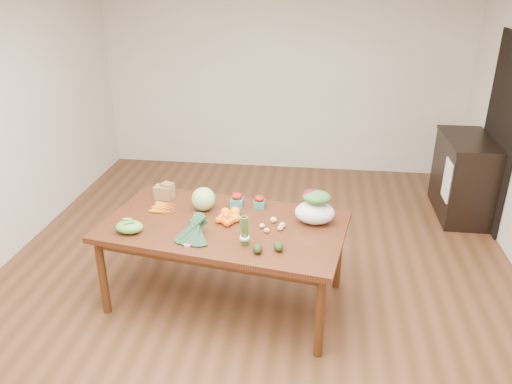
# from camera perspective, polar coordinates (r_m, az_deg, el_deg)

# --- Properties ---
(floor) EXTENTS (6.00, 6.00, 0.00)m
(floor) POSITION_cam_1_polar(r_m,az_deg,el_deg) (4.76, -0.18, -10.13)
(floor) COLOR brown
(floor) RESTS_ON ground
(room_walls) EXTENTS (5.02, 6.02, 2.70)m
(room_walls) POSITION_cam_1_polar(r_m,az_deg,el_deg) (4.15, -0.20, 5.45)
(room_walls) COLOR white
(room_walls) RESTS_ON floor
(dining_table) EXTENTS (2.13, 1.40, 0.75)m
(dining_table) POSITION_cam_1_polar(r_m,az_deg,el_deg) (4.34, -3.55, -8.01)
(dining_table) COLOR #4A2311
(dining_table) RESTS_ON floor
(doorway_dark) EXTENTS (0.02, 1.00, 2.10)m
(doorway_dark) POSITION_cam_1_polar(r_m,az_deg,el_deg) (6.06, 26.09, 6.06)
(doorway_dark) COLOR black
(doorway_dark) RESTS_ON floor
(cabinet) EXTENTS (0.52, 1.02, 0.94)m
(cabinet) POSITION_cam_1_polar(r_m,az_deg,el_deg) (6.28, 22.57, 1.61)
(cabinet) COLOR black
(cabinet) RESTS_ON floor
(dish_towel) EXTENTS (0.02, 0.28, 0.45)m
(dish_towel) POSITION_cam_1_polar(r_m,az_deg,el_deg) (5.89, 20.99, 1.26)
(dish_towel) COLOR white
(dish_towel) RESTS_ON cabinet
(paper_bag) EXTENTS (0.23, 0.20, 0.15)m
(paper_bag) POSITION_cam_1_polar(r_m,az_deg,el_deg) (4.64, -10.53, 0.12)
(paper_bag) COLOR #8B603E
(paper_bag) RESTS_ON dining_table
(cabbage) EXTENTS (0.21, 0.21, 0.21)m
(cabbage) POSITION_cam_1_polar(r_m,az_deg,el_deg) (4.36, -6.03, -0.80)
(cabbage) COLOR #A7C471
(cabbage) RESTS_ON dining_table
(strawberry_basket_a) EXTENTS (0.12, 0.12, 0.10)m
(strawberry_basket_a) POSITION_cam_1_polar(r_m,az_deg,el_deg) (4.43, -2.19, -0.99)
(strawberry_basket_a) COLOR red
(strawberry_basket_a) RESTS_ON dining_table
(strawberry_basket_b) EXTENTS (0.11, 0.11, 0.09)m
(strawberry_basket_b) POSITION_cam_1_polar(r_m,az_deg,el_deg) (4.41, 0.41, -1.21)
(strawberry_basket_b) COLOR #B01B0B
(strawberry_basket_b) RESTS_ON dining_table
(orange_a) EXTENTS (0.09, 0.09, 0.09)m
(orange_a) POSITION_cam_1_polar(r_m,az_deg,el_deg) (4.24, -3.53, -2.38)
(orange_a) COLOR orange
(orange_a) RESTS_ON dining_table
(orange_b) EXTENTS (0.09, 0.09, 0.09)m
(orange_b) POSITION_cam_1_polar(r_m,az_deg,el_deg) (4.24, -2.42, -2.28)
(orange_b) COLOR #FFA20F
(orange_b) RESTS_ON dining_table
(orange_c) EXTENTS (0.07, 0.07, 0.07)m
(orange_c) POSITION_cam_1_polar(r_m,az_deg,el_deg) (4.16, -2.29, -2.98)
(orange_c) COLOR #FF9A0F
(orange_c) RESTS_ON dining_table
(mandarin_cluster) EXTENTS (0.21, 0.21, 0.10)m
(mandarin_cluster) POSITION_cam_1_polar(r_m,az_deg,el_deg) (4.14, -3.37, -2.94)
(mandarin_cluster) COLOR orange
(mandarin_cluster) RESTS_ON dining_table
(carrots) EXTENTS (0.25, 0.25, 0.03)m
(carrots) POSITION_cam_1_polar(r_m,az_deg,el_deg) (4.45, -10.48, -1.79)
(carrots) COLOR orange
(carrots) RESTS_ON dining_table
(snap_pea_bag) EXTENTS (0.22, 0.17, 0.10)m
(snap_pea_bag) POSITION_cam_1_polar(r_m,az_deg,el_deg) (4.12, -14.28, -3.88)
(snap_pea_bag) COLOR #6DB93E
(snap_pea_bag) RESTS_ON dining_table
(kale_bunch) EXTENTS (0.38, 0.45, 0.16)m
(kale_bunch) POSITION_cam_1_polar(r_m,az_deg,el_deg) (3.89, -7.32, -4.51)
(kale_bunch) COLOR #163220
(kale_bunch) RESTS_ON dining_table
(asparagus_bundle) EXTENTS (0.10, 0.13, 0.26)m
(asparagus_bundle) POSITION_cam_1_polar(r_m,az_deg,el_deg) (3.78, -1.31, -4.42)
(asparagus_bundle) COLOR #5E873E
(asparagus_bundle) RESTS_ON dining_table
(potato_a) EXTENTS (0.05, 0.04, 0.04)m
(potato_a) POSITION_cam_1_polar(r_m,az_deg,el_deg) (4.07, 0.69, -3.88)
(potato_a) COLOR tan
(potato_a) RESTS_ON dining_table
(potato_b) EXTENTS (0.05, 0.04, 0.04)m
(potato_b) POSITION_cam_1_polar(r_m,az_deg,el_deg) (4.00, 1.24, -4.41)
(potato_b) COLOR tan
(potato_b) RESTS_ON dining_table
(potato_c) EXTENTS (0.05, 0.05, 0.05)m
(potato_c) POSITION_cam_1_polar(r_m,az_deg,el_deg) (4.08, 3.01, -3.80)
(potato_c) COLOR tan
(potato_c) RESTS_ON dining_table
(potato_d) EXTENTS (0.06, 0.05, 0.05)m
(potato_d) POSITION_cam_1_polar(r_m,az_deg,el_deg) (4.15, 2.01, -3.20)
(potato_d) COLOR #DEB880
(potato_d) RESTS_ON dining_table
(potato_e) EXTENTS (0.05, 0.04, 0.04)m
(potato_e) POSITION_cam_1_polar(r_m,az_deg,el_deg) (4.03, 2.77, -4.16)
(potato_e) COLOR tan
(potato_e) RESTS_ON dining_table
(avocado_a) EXTENTS (0.10, 0.12, 0.07)m
(avocado_a) POSITION_cam_1_polar(r_m,az_deg,el_deg) (3.72, 0.16, -6.46)
(avocado_a) COLOR black
(avocado_a) RESTS_ON dining_table
(avocado_b) EXTENTS (0.10, 0.12, 0.07)m
(avocado_b) POSITION_cam_1_polar(r_m,az_deg,el_deg) (3.76, 2.57, -6.20)
(avocado_b) COLOR black
(avocado_b) RESTS_ON dining_table
(salad_bag) EXTENTS (0.37, 0.30, 0.26)m
(salad_bag) POSITION_cam_1_polar(r_m,az_deg,el_deg) (4.13, 6.75, -1.91)
(salad_bag) COLOR white
(salad_bag) RESTS_ON dining_table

